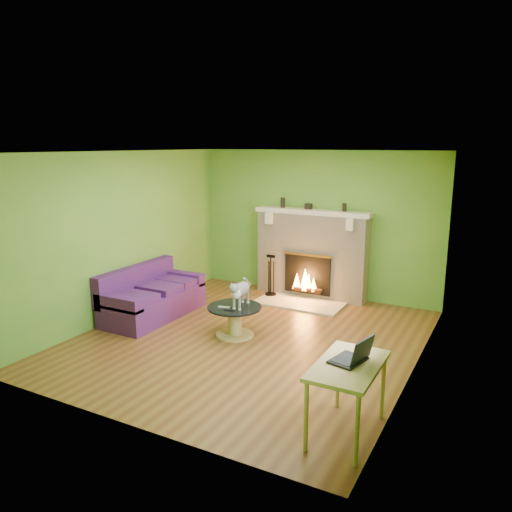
% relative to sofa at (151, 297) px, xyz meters
% --- Properties ---
extents(floor, '(5.00, 5.00, 0.00)m').
position_rel_sofa_xyz_m(floor, '(1.86, -0.13, -0.31)').
color(floor, brown).
rests_on(floor, ground).
extents(ceiling, '(5.00, 5.00, 0.00)m').
position_rel_sofa_xyz_m(ceiling, '(1.86, -0.13, 2.29)').
color(ceiling, white).
rests_on(ceiling, wall_back).
extents(wall_back, '(5.00, 0.00, 5.00)m').
position_rel_sofa_xyz_m(wall_back, '(1.86, 2.37, 0.99)').
color(wall_back, '#4B922F').
rests_on(wall_back, floor).
extents(wall_front, '(5.00, 0.00, 5.00)m').
position_rel_sofa_xyz_m(wall_front, '(1.86, -2.63, 0.99)').
color(wall_front, '#4B922F').
rests_on(wall_front, floor).
extents(wall_left, '(0.00, 5.00, 5.00)m').
position_rel_sofa_xyz_m(wall_left, '(-0.39, -0.13, 0.99)').
color(wall_left, '#4B922F').
rests_on(wall_left, floor).
extents(wall_right, '(0.00, 5.00, 5.00)m').
position_rel_sofa_xyz_m(wall_right, '(4.11, -0.13, 0.99)').
color(wall_right, '#4B922F').
rests_on(wall_right, floor).
extents(window_frame, '(0.00, 1.20, 1.20)m').
position_rel_sofa_xyz_m(window_frame, '(4.10, -1.03, 1.24)').
color(window_frame, silver).
rests_on(window_frame, wall_right).
extents(window_pane, '(0.00, 1.06, 1.06)m').
position_rel_sofa_xyz_m(window_pane, '(4.09, -1.03, 1.24)').
color(window_pane, white).
rests_on(window_pane, wall_right).
extents(fireplace, '(2.10, 0.46, 1.58)m').
position_rel_sofa_xyz_m(fireplace, '(1.86, 2.19, 0.47)').
color(fireplace, beige).
rests_on(fireplace, floor).
extents(hearth, '(1.50, 0.75, 0.03)m').
position_rel_sofa_xyz_m(hearth, '(1.86, 1.67, -0.29)').
color(hearth, beige).
rests_on(hearth, floor).
extents(mantel, '(2.10, 0.28, 0.08)m').
position_rel_sofa_xyz_m(mantel, '(1.86, 2.17, 1.23)').
color(mantel, beige).
rests_on(mantel, fireplace).
extents(sofa, '(0.85, 1.76, 0.79)m').
position_rel_sofa_xyz_m(sofa, '(0.00, 0.00, 0.00)').
color(sofa, '#3F175B').
rests_on(sofa, floor).
extents(coffee_table, '(0.78, 0.78, 0.44)m').
position_rel_sofa_xyz_m(coffee_table, '(1.62, -0.12, -0.05)').
color(coffee_table, tan).
rests_on(coffee_table, floor).
extents(desk, '(0.56, 0.97, 0.72)m').
position_rel_sofa_xyz_m(desk, '(3.81, -1.77, 0.32)').
color(desk, tan).
rests_on(desk, floor).
extents(cat, '(0.34, 0.69, 0.42)m').
position_rel_sofa_xyz_m(cat, '(1.70, -0.07, 0.34)').
color(cat, slate).
rests_on(cat, coffee_table).
extents(remote_silver, '(0.18, 0.08, 0.02)m').
position_rel_sofa_xyz_m(remote_silver, '(1.52, -0.24, 0.14)').
color(remote_silver, gray).
rests_on(remote_silver, coffee_table).
extents(remote_black, '(0.16, 0.07, 0.02)m').
position_rel_sofa_xyz_m(remote_black, '(1.64, -0.30, 0.14)').
color(remote_black, black).
rests_on(remote_black, coffee_table).
extents(laptop, '(0.37, 0.41, 0.26)m').
position_rel_sofa_xyz_m(laptop, '(3.79, -1.72, 0.54)').
color(laptop, black).
rests_on(laptop, desk).
extents(fire_tools, '(0.20, 0.20, 0.75)m').
position_rel_sofa_xyz_m(fire_tools, '(1.23, 1.82, 0.10)').
color(fire_tools, black).
rests_on(fire_tools, hearth).
extents(mantel_vase_left, '(0.08, 0.08, 0.18)m').
position_rel_sofa_xyz_m(mantel_vase_left, '(1.28, 2.20, 1.36)').
color(mantel_vase_left, black).
rests_on(mantel_vase_left, mantel).
extents(mantel_vase_right, '(0.07, 0.07, 0.14)m').
position_rel_sofa_xyz_m(mantel_vase_right, '(2.43, 2.20, 1.34)').
color(mantel_vase_right, black).
rests_on(mantel_vase_right, mantel).
extents(mantel_box, '(0.12, 0.08, 0.10)m').
position_rel_sofa_xyz_m(mantel_box, '(1.78, 2.20, 1.32)').
color(mantel_box, black).
rests_on(mantel_box, mantel).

